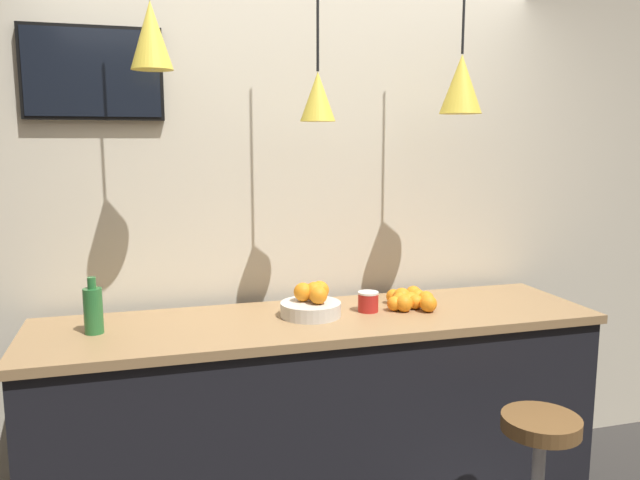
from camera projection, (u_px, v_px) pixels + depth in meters
The scene contains 10 objects.
back_wall at pixel (296, 203), 3.15m from camera, with size 8.00×0.06×2.90m.
service_counter at pixel (320, 419), 2.87m from camera, with size 2.53×0.67×0.98m.
fruit_bowl at pixel (312, 303), 2.81m from camera, with size 0.27×0.27×0.15m.
orange_pile at pixel (410, 299), 2.96m from camera, with size 0.24×0.27×0.09m.
juice_bottle at pixel (93, 310), 2.55m from camera, with size 0.08×0.08×0.24m.
spread_jar at pixel (368, 302), 2.88m from camera, with size 0.10×0.10×0.09m.
pendant_lamp_left at pixel (151, 34), 2.46m from camera, with size 0.17×0.17×0.76m.
pendant_lamp_middle at pixel (318, 95), 2.68m from camera, with size 0.15×0.15×0.96m.
pendant_lamp_right at pixel (461, 83), 2.85m from camera, with size 0.20×0.20×0.92m.
mounted_tv at pixel (93, 73), 2.75m from camera, with size 0.60×0.04×0.41m.
Camera 1 is at (-0.75, -1.88, 1.76)m, focal length 35.00 mm.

